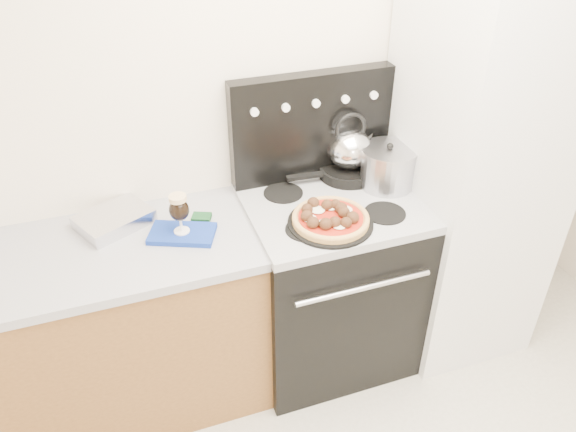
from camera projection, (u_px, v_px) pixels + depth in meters
name	position (u px, v px, depth m)	size (l,w,h in m)	color
room_shell	(434.00, 270.00, 1.59)	(3.52, 3.01, 2.52)	beige
base_cabinet	(95.00, 338.00, 2.48)	(1.45, 0.60, 0.86)	brown
countertop	(73.00, 259.00, 2.22)	(1.48, 0.63, 0.04)	#A7A7B1
stove_body	(328.00, 285.00, 2.75)	(0.76, 0.65, 0.88)	black
cooktop	(332.00, 207.00, 2.49)	(0.76, 0.65, 0.04)	#ADADB2
backguard	(311.00, 126.00, 2.56)	(0.76, 0.08, 0.50)	black
fridge	(472.00, 174.00, 2.64)	(0.64, 0.68, 1.90)	silver
foil_sheet	(114.00, 219.00, 2.36)	(0.29, 0.21, 0.06)	white
oven_mitt	(182.00, 234.00, 2.31)	(0.27, 0.15, 0.02)	#15329C
beer_glass	(180.00, 214.00, 2.25)	(0.08, 0.08, 0.18)	black
pizza_pan	(330.00, 223.00, 2.35)	(0.36, 0.36, 0.01)	black
pizza	(331.00, 217.00, 2.33)	(0.32, 0.32, 0.05)	#EFD373
skillet	(348.00, 171.00, 2.67)	(0.27, 0.27, 0.05)	black
tea_kettle	(349.00, 145.00, 2.59)	(0.21, 0.21, 0.23)	white
stock_pot	(388.00, 168.00, 2.56)	(0.25, 0.25, 0.18)	#B3B3BC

